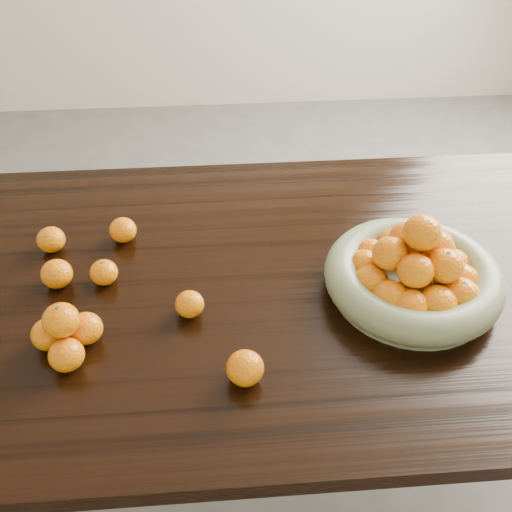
{
  "coord_description": "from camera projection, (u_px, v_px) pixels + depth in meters",
  "views": [
    {
      "loc": [
        -0.05,
        -0.96,
        1.63
      ],
      "look_at": [
        0.02,
        -0.02,
        0.83
      ],
      "focal_mm": 40.0,
      "sensor_mm": 36.0,
      "label": 1
    }
  ],
  "objects": [
    {
      "name": "loose_orange_1",
      "position": [
        190.0,
        304.0,
        1.19
      ],
      "size": [
        0.06,
        0.06,
        0.06
      ],
      "primitive_type": "ellipsoid",
      "color": "orange",
      "rests_on": "dining_table"
    },
    {
      "name": "loose_orange_3",
      "position": [
        51.0,
        240.0,
        1.36
      ],
      "size": [
        0.07,
        0.07,
        0.06
      ],
      "primitive_type": "ellipsoid",
      "color": "orange",
      "rests_on": "dining_table"
    },
    {
      "name": "orange_pyramid",
      "position": [
        65.0,
        334.0,
        1.11
      ],
      "size": [
        0.14,
        0.14,
        0.12
      ],
      "rotation": [
        0.0,
        0.0,
        0.15
      ],
      "color": "orange",
      "rests_on": "dining_table"
    },
    {
      "name": "dining_table",
      "position": [
        247.0,
        305.0,
        1.36
      ],
      "size": [
        2.0,
        1.0,
        0.75
      ],
      "color": "black",
      "rests_on": "ground"
    },
    {
      "name": "loose_orange_4",
      "position": [
        57.0,
        274.0,
        1.26
      ],
      "size": [
        0.07,
        0.07,
        0.06
      ],
      "primitive_type": "ellipsoid",
      "color": "orange",
      "rests_on": "dining_table"
    },
    {
      "name": "ground",
      "position": [
        249.0,
        455.0,
        1.78
      ],
      "size": [
        5.0,
        5.0,
        0.0
      ],
      "primitive_type": "plane",
      "color": "#5C5B57",
      "rests_on": "ground"
    },
    {
      "name": "fruit_bowl",
      "position": [
        414.0,
        274.0,
        1.23
      ],
      "size": [
        0.38,
        0.38,
        0.2
      ],
      "rotation": [
        0.0,
        0.0,
        0.03
      ],
      "color": "#6A7052",
      "rests_on": "dining_table"
    },
    {
      "name": "loose_orange_2",
      "position": [
        245.0,
        368.0,
        1.06
      ],
      "size": [
        0.07,
        0.07,
        0.07
      ],
      "primitive_type": "ellipsoid",
      "color": "orange",
      "rests_on": "dining_table"
    },
    {
      "name": "loose_orange_0",
      "position": [
        104.0,
        272.0,
        1.27
      ],
      "size": [
        0.06,
        0.06,
        0.06
      ],
      "primitive_type": "ellipsoid",
      "color": "orange",
      "rests_on": "dining_table"
    },
    {
      "name": "loose_orange_5",
      "position": [
        123.0,
        230.0,
        1.39
      ],
      "size": [
        0.07,
        0.07,
        0.06
      ],
      "primitive_type": "ellipsoid",
      "color": "orange",
      "rests_on": "dining_table"
    }
  ]
}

